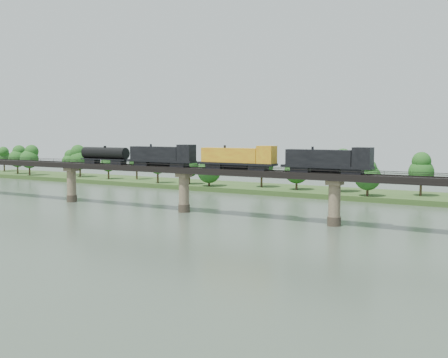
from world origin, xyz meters
The scene contains 6 objects.
ground centered at (0.00, 0.00, 0.00)m, with size 400.00×400.00×0.00m, color #354436.
far_bank centered at (0.00, 85.00, 0.80)m, with size 300.00×24.00×1.60m, color #2B481C.
bridge centered at (0.00, 30.00, 5.46)m, with size 236.00×30.00×11.50m.
bridge_superstructure centered at (0.00, 30.00, 11.79)m, with size 220.00×4.90×0.75m.
far_treeline centered at (-8.21, 80.52, 8.83)m, with size 289.06×17.54×13.60m.
freight_train centered at (8.00, 30.00, 14.23)m, with size 83.01×3.23×5.71m.
Camera 1 is at (82.08, -86.01, 20.73)m, focal length 45.00 mm.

